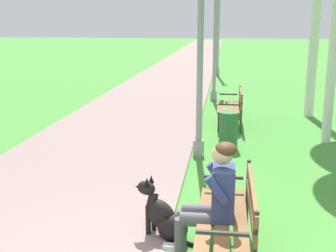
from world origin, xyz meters
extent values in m
cube|color=gray|center=(-2.01, 24.00, 0.02)|extent=(3.39, 60.00, 0.04)
cube|color=brown|center=(0.12, 1.08, 0.45)|extent=(0.14, 1.50, 0.04)
cube|color=brown|center=(0.29, 1.08, 0.45)|extent=(0.14, 1.50, 0.04)
cube|color=brown|center=(0.47, 1.08, 0.45)|extent=(0.14, 1.50, 0.04)
cube|color=brown|center=(0.57, 1.08, 0.59)|extent=(0.04, 1.50, 0.11)
cube|color=brown|center=(0.57, 1.08, 0.77)|extent=(0.04, 1.50, 0.11)
cylinder|color=#2D2B28|center=(0.09, 1.77, 0.23)|extent=(0.04, 0.04, 0.45)
cylinder|color=#2D2B28|center=(0.57, 1.77, 0.43)|extent=(0.04, 0.04, 0.85)
cube|color=#2D2B28|center=(0.29, 1.77, 0.63)|extent=(0.45, 0.04, 0.03)
cube|color=#2D2B28|center=(0.29, 0.39, 0.63)|extent=(0.45, 0.04, 0.03)
cube|color=brown|center=(0.18, 7.00, 0.45)|extent=(0.14, 1.50, 0.04)
cube|color=brown|center=(0.35, 7.00, 0.45)|extent=(0.14, 1.50, 0.04)
cube|color=brown|center=(0.53, 7.00, 0.45)|extent=(0.14, 1.50, 0.04)
cube|color=brown|center=(0.63, 7.00, 0.59)|extent=(0.04, 1.50, 0.11)
cube|color=brown|center=(0.63, 7.00, 0.77)|extent=(0.04, 1.50, 0.11)
cylinder|color=#2D2B28|center=(0.15, 7.69, 0.23)|extent=(0.04, 0.04, 0.45)
cylinder|color=#2D2B28|center=(0.63, 7.69, 0.43)|extent=(0.04, 0.04, 0.85)
cube|color=#2D2B28|center=(0.35, 7.69, 0.63)|extent=(0.45, 0.04, 0.03)
cylinder|color=#2D2B28|center=(0.15, 6.31, 0.23)|extent=(0.04, 0.04, 0.45)
cylinder|color=#2D2B28|center=(0.63, 6.31, 0.43)|extent=(0.04, 0.04, 0.85)
cube|color=#2D2B28|center=(0.35, 6.31, 0.63)|extent=(0.45, 0.04, 0.03)
cylinder|color=#4C4C51|center=(0.08, 1.15, 0.47)|extent=(0.42, 0.14, 0.14)
cylinder|color=#4C4C51|center=(-0.13, 1.15, 0.24)|extent=(0.11, 0.11, 0.47)
cube|color=silver|center=(-0.21, 1.15, 0.04)|extent=(0.24, 0.09, 0.07)
cylinder|color=#4C4C51|center=(0.08, 0.95, 0.47)|extent=(0.42, 0.14, 0.14)
cylinder|color=#4C4C51|center=(-0.13, 0.95, 0.24)|extent=(0.11, 0.11, 0.47)
cube|color=navy|center=(0.29, 1.05, 0.73)|extent=(0.22, 0.36, 0.52)
cylinder|color=navy|center=(0.23, 1.25, 0.83)|extent=(0.25, 0.09, 0.30)
cylinder|color=navy|center=(0.23, 0.85, 0.83)|extent=(0.25, 0.09, 0.30)
sphere|color=tan|center=(0.27, 1.05, 1.13)|extent=(0.21, 0.21, 0.21)
ellipsoid|color=#472D19|center=(0.30, 1.05, 1.18)|extent=(0.22, 0.23, 0.14)
ellipsoid|color=black|center=(-0.25, 1.37, 0.16)|extent=(0.44, 0.40, 0.32)
ellipsoid|color=black|center=(-0.39, 1.42, 0.29)|extent=(0.55, 0.40, 0.48)
ellipsoid|color=black|center=(-0.35, 1.41, 0.32)|extent=(0.40, 0.31, 0.27)
cylinder|color=black|center=(-0.49, 1.53, 0.19)|extent=(0.06, 0.06, 0.38)
cylinder|color=black|center=(-0.54, 1.42, 0.19)|extent=(0.06, 0.06, 0.38)
cylinder|color=black|center=(-0.49, 1.47, 0.43)|extent=(0.17, 0.20, 0.19)
ellipsoid|color=black|center=(-0.57, 1.50, 0.56)|extent=(0.26, 0.21, 0.16)
cone|color=black|center=(-0.66, 1.54, 0.55)|extent=(0.13, 0.12, 0.09)
cone|color=black|center=(-0.51, 1.52, 0.66)|extent=(0.06, 0.06, 0.09)
cone|color=black|center=(-0.55, 1.44, 0.66)|extent=(0.06, 0.06, 0.09)
cylinder|color=black|center=(-0.07, 1.29, 0.03)|extent=(0.28, 0.15, 0.04)
cylinder|color=gray|center=(-0.17, 4.54, 0.15)|extent=(0.20, 0.20, 0.30)
cylinder|color=gray|center=(-0.17, 4.54, 1.98)|extent=(0.11, 0.11, 3.96)
cylinder|color=gray|center=(-0.08, 10.31, 0.15)|extent=(0.20, 0.20, 0.30)
cylinder|color=gray|center=(-0.08, 10.31, 2.23)|extent=(0.11, 0.11, 4.45)
cylinder|color=gray|center=(-0.12, 16.76, 0.15)|extent=(0.20, 0.20, 0.30)
cylinder|color=gray|center=(-0.12, 16.76, 2.11)|extent=(0.11, 0.11, 4.22)
cylinder|color=silver|center=(2.32, 5.83, 1.78)|extent=(0.19, 0.19, 3.55)
cylinder|color=silver|center=(2.42, 8.35, 2.27)|extent=(0.23, 0.23, 4.54)
cylinder|color=#2D6638|center=(0.36, 5.17, 0.35)|extent=(0.36, 0.36, 0.70)
camera|label=1|loc=(0.28, -3.03, 2.39)|focal=46.63mm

